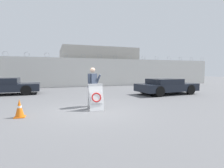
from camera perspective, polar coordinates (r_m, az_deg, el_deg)
The scene contains 8 objects.
ground_plane at distance 7.31m, azimuth -7.56°, elevation -8.56°, with size 90.00×90.00×0.00m, color slate.
perimeter_wall at distance 18.19m, azimuth -14.77°, elevation 3.66°, with size 36.00×0.30×3.41m.
building_block at distance 23.67m, azimuth -5.07°, elevation 5.72°, with size 9.17×6.99×4.50m.
barricade_sign at distance 7.35m, azimuth -5.35°, elevation -4.19°, with size 0.63×0.73×1.09m.
security_guard at distance 8.02m, azimuth -6.32°, elevation -0.25°, with size 0.66×0.50×1.77m.
traffic_cone_near at distance 6.93m, azimuth -27.97°, elevation -7.03°, with size 0.35×0.35×0.65m.
parked_car_front_coupe at distance 14.04m, azimuth -31.63°, elevation -0.59°, with size 4.39×2.07×1.15m.
parked_car_far_side at distance 12.81m, azimuth 17.25°, elevation -0.65°, with size 4.38×2.23×1.09m.
Camera 1 is at (-1.43, -6.99, 1.61)m, focal length 28.00 mm.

